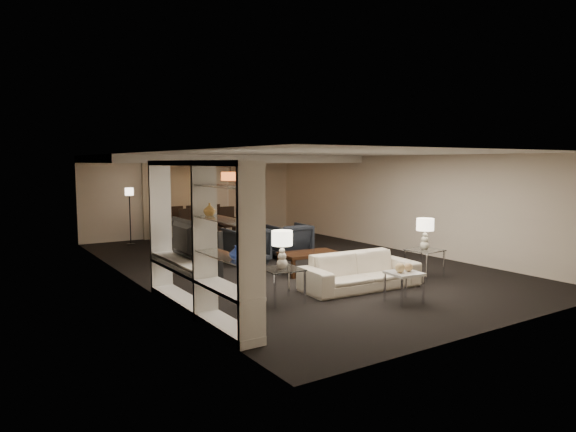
% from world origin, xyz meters
% --- Properties ---
extents(floor, '(11.00, 11.00, 0.00)m').
position_xyz_m(floor, '(0.00, 0.00, 0.00)').
color(floor, black).
rests_on(floor, ground).
extents(ceiling, '(7.00, 11.00, 0.02)m').
position_xyz_m(ceiling, '(0.00, 0.00, 2.50)').
color(ceiling, silver).
rests_on(ceiling, ground).
extents(wall_back, '(7.00, 0.02, 2.50)m').
position_xyz_m(wall_back, '(0.00, 5.50, 1.25)').
color(wall_back, beige).
rests_on(wall_back, ground).
extents(wall_front, '(7.00, 0.02, 2.50)m').
position_xyz_m(wall_front, '(0.00, -5.50, 1.25)').
color(wall_front, beige).
rests_on(wall_front, ground).
extents(wall_left, '(0.02, 11.00, 2.50)m').
position_xyz_m(wall_left, '(-3.50, 0.00, 1.25)').
color(wall_left, beige).
rests_on(wall_left, ground).
extents(wall_right, '(0.02, 11.00, 2.50)m').
position_xyz_m(wall_right, '(3.50, 0.00, 1.25)').
color(wall_right, beige).
rests_on(wall_right, ground).
extents(ceiling_soffit, '(7.00, 4.00, 0.20)m').
position_xyz_m(ceiling_soffit, '(0.00, 3.50, 2.40)').
color(ceiling_soffit, silver).
rests_on(ceiling_soffit, ceiling).
extents(curtains, '(1.50, 0.12, 2.40)m').
position_xyz_m(curtains, '(-0.90, 5.42, 1.20)').
color(curtains, beige).
rests_on(curtains, wall_back).
extents(door, '(0.90, 0.05, 2.10)m').
position_xyz_m(door, '(0.70, 5.47, 1.05)').
color(door, silver).
rests_on(door, wall_back).
extents(painting, '(0.95, 0.04, 0.65)m').
position_xyz_m(painting, '(2.10, 5.46, 1.55)').
color(painting, '#142D38').
rests_on(painting, wall_back).
extents(media_unit, '(0.38, 3.40, 2.35)m').
position_xyz_m(media_unit, '(-3.31, -2.60, 1.18)').
color(media_unit, white).
rests_on(media_unit, wall_left).
extents(pendant_light, '(0.52, 0.52, 0.24)m').
position_xyz_m(pendant_light, '(0.30, 3.50, 1.92)').
color(pendant_light, '#D8591E').
rests_on(pendant_light, ceiling_soffit).
extents(sofa, '(2.28, 1.02, 0.65)m').
position_xyz_m(sofa, '(-0.17, -2.69, 0.33)').
color(sofa, beige).
rests_on(sofa, floor).
extents(coffee_table, '(1.28, 0.82, 0.44)m').
position_xyz_m(coffee_table, '(-0.17, -1.09, 0.22)').
color(coffee_table, black).
rests_on(coffee_table, floor).
extents(armchair_left, '(0.89, 0.92, 0.83)m').
position_xyz_m(armchair_left, '(-0.77, 0.61, 0.41)').
color(armchair_left, black).
rests_on(armchair_left, floor).
extents(armchair_right, '(0.94, 0.96, 0.83)m').
position_xyz_m(armchair_right, '(0.43, 0.61, 0.41)').
color(armchair_right, black).
rests_on(armchair_right, floor).
extents(side_table_left, '(0.65, 0.65, 0.57)m').
position_xyz_m(side_table_left, '(-1.87, -2.69, 0.29)').
color(side_table_left, white).
rests_on(side_table_left, floor).
extents(side_table_right, '(0.66, 0.66, 0.57)m').
position_xyz_m(side_table_right, '(1.53, -2.69, 0.29)').
color(side_table_right, white).
rests_on(side_table_right, floor).
extents(table_lamp_left, '(0.37, 0.37, 0.63)m').
position_xyz_m(table_lamp_left, '(-1.87, -2.69, 0.89)').
color(table_lamp_left, beige).
rests_on(table_lamp_left, side_table_left).
extents(table_lamp_right, '(0.36, 0.36, 0.63)m').
position_xyz_m(table_lamp_right, '(1.53, -2.69, 0.89)').
color(table_lamp_right, beige).
rests_on(table_lamp_right, side_table_right).
extents(marble_table, '(0.56, 0.56, 0.51)m').
position_xyz_m(marble_table, '(-0.17, -3.79, 0.25)').
color(marble_table, white).
rests_on(marble_table, floor).
extents(gold_gourd_a, '(0.16, 0.16, 0.16)m').
position_xyz_m(gold_gourd_a, '(-0.27, -3.79, 0.59)').
color(gold_gourd_a, '#E8C07B').
rests_on(gold_gourd_a, marble_table).
extents(gold_gourd_b, '(0.14, 0.14, 0.14)m').
position_xyz_m(gold_gourd_b, '(-0.07, -3.79, 0.58)').
color(gold_gourd_b, tan).
rests_on(gold_gourd_b, marble_table).
extents(television, '(1.10, 0.14, 0.63)m').
position_xyz_m(television, '(-3.28, -1.77, 1.07)').
color(television, black).
rests_on(television, media_unit).
extents(vase_blue, '(0.18, 0.18, 0.18)m').
position_xyz_m(vase_blue, '(-3.31, -3.85, 1.15)').
color(vase_blue, '#2841AE').
rests_on(vase_blue, media_unit).
extents(vase_amber, '(0.18, 0.18, 0.18)m').
position_xyz_m(vase_amber, '(-3.31, -3.04, 1.65)').
color(vase_amber, '#C89042').
rests_on(vase_amber, media_unit).
extents(floor_speaker, '(0.15, 0.15, 1.08)m').
position_xyz_m(floor_speaker, '(-2.37, -1.32, 0.54)').
color(floor_speaker, black).
rests_on(floor_speaker, floor).
extents(dining_table, '(2.02, 1.18, 0.70)m').
position_xyz_m(dining_table, '(-0.34, 4.18, 0.35)').
color(dining_table, black).
rests_on(dining_table, floor).
extents(chair_nl, '(0.50, 0.50, 1.03)m').
position_xyz_m(chair_nl, '(-0.94, 3.53, 0.52)').
color(chair_nl, black).
rests_on(chair_nl, floor).
extents(chair_nm, '(0.53, 0.53, 1.03)m').
position_xyz_m(chair_nm, '(-0.34, 3.53, 0.52)').
color(chair_nm, black).
rests_on(chair_nm, floor).
extents(chair_nr, '(0.54, 0.54, 1.03)m').
position_xyz_m(chair_nr, '(0.26, 3.53, 0.52)').
color(chair_nr, black).
rests_on(chair_nr, floor).
extents(chair_fl, '(0.49, 0.49, 1.03)m').
position_xyz_m(chair_fl, '(-0.94, 4.83, 0.52)').
color(chair_fl, black).
rests_on(chair_fl, floor).
extents(chair_fm, '(0.53, 0.53, 1.03)m').
position_xyz_m(chair_fm, '(-0.34, 4.83, 0.52)').
color(chair_fm, black).
rests_on(chair_fm, floor).
extents(chair_fr, '(0.50, 0.50, 1.03)m').
position_xyz_m(chair_fr, '(0.26, 4.83, 0.52)').
color(chair_fr, black).
rests_on(chair_fr, floor).
extents(floor_lamp, '(0.26, 0.26, 1.61)m').
position_xyz_m(floor_lamp, '(-2.24, 4.75, 0.80)').
color(floor_lamp, black).
rests_on(floor_lamp, floor).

